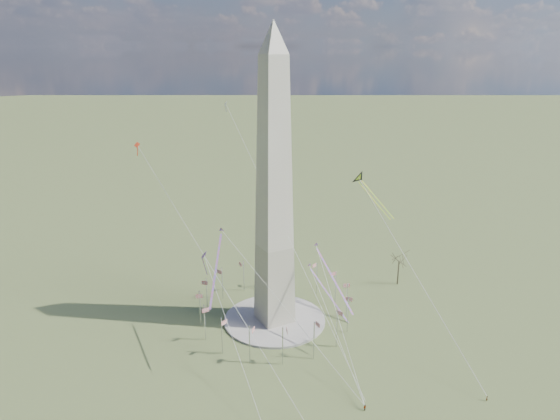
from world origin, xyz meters
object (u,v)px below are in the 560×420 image
washington_monument (274,191)px  person_east (487,398)px  kite_delta_black (361,181)px  tree_near (399,259)px

washington_monument → person_east: size_ratio=61.78×
washington_monument → kite_delta_black: bearing=5.1°
kite_delta_black → tree_near: bearing=161.0°
washington_monument → person_east: washington_monument is taller
tree_near → person_east: tree_near is taller
washington_monument → tree_near: size_ratio=6.42×
tree_near → kite_delta_black: 40.15m
person_east → kite_delta_black: (6.59, 68.93, 45.20)m
washington_monument → kite_delta_black: (38.06, 3.43, -1.94)m
tree_near → person_east: (-26.27, -66.58, -10.29)m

